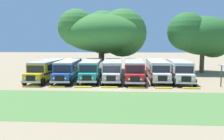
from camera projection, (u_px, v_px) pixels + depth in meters
ground_plane at (110, 87)px, 28.69m from camera, size 220.00×220.00×0.00m
foreground_grass_strip at (103, 103)px, 20.78m from camera, size 80.00×10.43×0.01m
parked_bus_slot_0 at (48, 69)px, 34.08m from camera, size 2.98×10.88×2.82m
parked_bus_slot_1 at (69, 69)px, 34.07m from camera, size 3.17×10.91×2.82m
parked_bus_slot_2 at (91, 69)px, 34.30m from camera, size 3.14×10.90×2.82m
parked_bus_slot_3 at (112, 69)px, 33.95m from camera, size 2.99×10.88×2.82m
parked_bus_slot_4 at (134, 69)px, 33.41m from camera, size 2.80×10.85×2.82m
parked_bus_slot_5 at (157, 69)px, 33.98m from camera, size 2.73×10.85×2.82m
parked_bus_slot_6 at (179, 70)px, 33.39m from camera, size 3.23×10.92×2.82m
curb_wheelstop_0 at (31, 86)px, 28.61m from camera, size 2.00×0.36×0.15m
curb_wheelstop_1 at (57, 87)px, 28.41m from camera, size 2.00×0.36×0.15m
curb_wheelstop_2 at (83, 87)px, 28.21m from camera, size 2.00×0.36×0.15m
curb_wheelstop_3 at (109, 87)px, 28.02m from camera, size 2.00×0.36×0.15m
curb_wheelstop_4 at (136, 88)px, 27.82m from camera, size 2.00×0.36×0.15m
curb_wheelstop_5 at (164, 88)px, 27.62m from camera, size 2.00×0.36×0.15m
curb_wheelstop_6 at (191, 88)px, 27.42m from camera, size 2.00×0.36×0.15m
broad_shade_tree at (105, 33)px, 44.00m from camera, size 15.94×14.14×11.70m
secondary_tree at (201, 36)px, 42.23m from camera, size 11.89×9.91×10.63m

